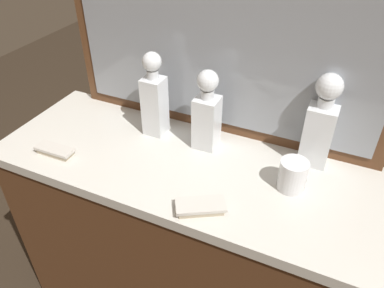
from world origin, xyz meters
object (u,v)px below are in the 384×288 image
(crystal_decanter_far_right, at_px, (319,129))
(crystal_decanter_rear, at_px, (155,102))
(crystal_decanter_center, at_px, (206,117))
(silver_brush_far_left, at_px, (55,151))
(crystal_tumbler_far_left, at_px, (292,176))
(silver_brush_rear, at_px, (201,207))

(crystal_decanter_far_right, height_order, crystal_decanter_rear, crystal_decanter_far_right)
(crystal_decanter_center, bearing_deg, crystal_decanter_rear, -179.91)
(crystal_decanter_center, height_order, crystal_decanter_rear, crystal_decanter_rear)
(silver_brush_far_left, bearing_deg, crystal_decanter_far_right, 22.38)
(silver_brush_far_left, bearing_deg, crystal_tumbler_far_left, 12.29)
(crystal_tumbler_far_left, distance_m, silver_brush_rear, 0.28)
(crystal_tumbler_far_left, relative_size, silver_brush_rear, 0.63)
(crystal_decanter_center, height_order, crystal_decanter_far_right, crystal_decanter_far_right)
(crystal_decanter_far_right, bearing_deg, silver_brush_far_left, -157.62)
(crystal_decanter_far_right, distance_m, crystal_decanter_rear, 0.54)
(crystal_decanter_rear, xyz_separation_m, silver_brush_rear, (0.30, -0.29, -0.11))
(silver_brush_far_left, bearing_deg, crystal_decanter_center, 30.55)
(silver_brush_rear, bearing_deg, crystal_decanter_center, 110.72)
(silver_brush_far_left, bearing_deg, silver_brush_rear, -3.41)
(silver_brush_rear, bearing_deg, crystal_tumbler_far_left, 43.45)
(crystal_decanter_rear, distance_m, crystal_tumbler_far_left, 0.52)
(crystal_decanter_center, bearing_deg, silver_brush_far_left, -149.45)
(crystal_decanter_center, distance_m, crystal_tumbler_far_left, 0.33)
(crystal_decanter_far_right, bearing_deg, crystal_decanter_center, -169.19)
(crystal_decanter_rear, xyz_separation_m, crystal_tumbler_far_left, (0.50, -0.09, -0.08))
(crystal_tumbler_far_left, xyz_separation_m, silver_brush_far_left, (-0.75, -0.16, -0.03))
(crystal_tumbler_far_left, bearing_deg, silver_brush_rear, -136.55)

